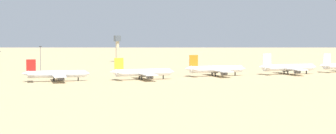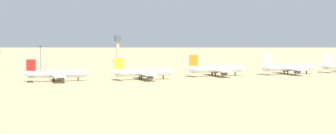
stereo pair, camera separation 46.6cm
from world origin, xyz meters
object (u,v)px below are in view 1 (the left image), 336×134
object	(u,v)px
parked_jet_orange_3	(215,69)
control_tower	(117,46)
parked_jet_red_1	(56,74)
parked_jet_yellow_2	(142,73)
parked_jet_white_4	(288,68)
light_pole_mid	(40,57)

from	to	relation	value
parked_jet_orange_3	control_tower	world-z (taller)	control_tower
parked_jet_red_1	parked_jet_yellow_2	xyz separation A→B (m)	(46.23, -7.86, 0.11)
parked_jet_orange_3	parked_jet_red_1	bearing A→B (deg)	-174.61
parked_jet_white_4	light_pole_mid	xyz separation A→B (m)	(-137.88, 82.49, 5.50)
parked_jet_yellow_2	light_pole_mid	bearing A→B (deg)	120.78
parked_jet_orange_3	parked_jet_white_4	xyz separation A→B (m)	(48.34, -4.73, 0.08)
control_tower	parked_jet_white_4	bearing A→B (deg)	-74.82
parked_jet_red_1	parked_jet_orange_3	size ratio (longest dim) A/B	0.92
light_pole_mid	parked_jet_red_1	bearing A→B (deg)	-94.39
control_tower	parked_jet_red_1	bearing A→B (deg)	-117.23
parked_jet_red_1	control_tower	world-z (taller)	control_tower
parked_jet_red_1	control_tower	size ratio (longest dim) A/B	1.53
parked_jet_red_1	parked_jet_orange_3	distance (m)	95.43
control_tower	parked_jet_yellow_2	bearing A→B (deg)	-103.94
parked_jet_red_1	control_tower	xyz separation A→B (m)	(93.09, 180.89, 10.35)
parked_jet_red_1	control_tower	distance (m)	203.70
control_tower	light_pole_mid	size ratio (longest dim) A/B	1.38
parked_jet_red_1	parked_jet_orange_3	bearing A→B (deg)	7.62
parked_jet_yellow_2	parked_jet_white_4	world-z (taller)	parked_jet_white_4
parked_jet_orange_3	parked_jet_white_4	size ratio (longest dim) A/B	0.98
control_tower	light_pole_mid	bearing A→B (deg)	-129.91
parked_jet_white_4	control_tower	xyz separation A→B (m)	(-50.67, 186.75, 9.95)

